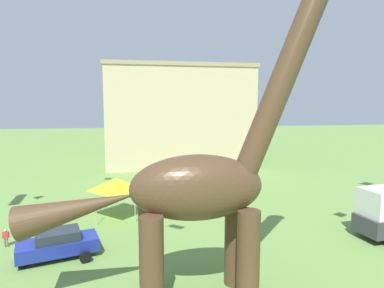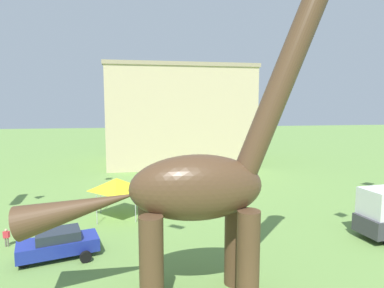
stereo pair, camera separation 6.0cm
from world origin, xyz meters
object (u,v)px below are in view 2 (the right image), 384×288
(person_near_flyer, at_px, (6,236))
(parked_sedan_left, at_px, (58,243))
(person_watching_child, at_px, (33,218))
(dinosaur_sculpture, at_px, (195,187))
(festival_canopy_tent, at_px, (117,184))

(person_near_flyer, bearing_deg, parked_sedan_left, -156.97)
(person_near_flyer, distance_m, person_watching_child, 2.35)
(dinosaur_sculpture, xyz_separation_m, person_watching_child, (-9.25, 9.33, -3.97))
(dinosaur_sculpture, bearing_deg, festival_canopy_tent, 98.21)
(parked_sedan_left, distance_m, person_watching_child, 4.87)
(person_watching_child, bearing_deg, person_near_flyer, 73.35)
(parked_sedan_left, xyz_separation_m, festival_canopy_tent, (2.88, 6.19, 1.74))
(dinosaur_sculpture, relative_size, parked_sedan_left, 3.03)
(dinosaur_sculpture, xyz_separation_m, person_near_flyer, (-10.11, 7.17, -4.30))
(festival_canopy_tent, bearing_deg, person_near_flyer, -146.19)
(dinosaur_sculpture, xyz_separation_m, parked_sedan_left, (-6.73, 5.16, -4.16))
(person_watching_child, height_order, festival_canopy_tent, festival_canopy_tent)
(parked_sedan_left, height_order, person_near_flyer, parked_sedan_left)
(dinosaur_sculpture, distance_m, festival_canopy_tent, 12.23)
(person_near_flyer, relative_size, festival_canopy_tent, 0.35)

